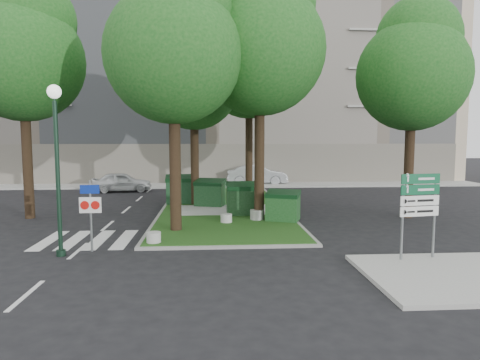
{
  "coord_description": "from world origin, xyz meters",
  "views": [
    {
      "loc": [
        -0.09,
        -14.12,
        3.73
      ],
      "look_at": [
        1.05,
        3.1,
        2.0
      ],
      "focal_mm": 32.0,
      "sensor_mm": 36.0,
      "label": 1
    }
  ],
  "objects": [
    {
      "name": "bollard_right",
      "position": [
        1.88,
        4.38,
        0.33
      ],
      "size": [
        0.59,
        0.59,
        0.42
      ],
      "primitive_type": "cylinder",
      "color": "gray",
      "rests_on": "median_island"
    },
    {
      "name": "sidewalk_corner",
      "position": [
        6.5,
        -3.5,
        0.06
      ],
      "size": [
        5.0,
        4.0,
        0.12
      ],
      "primitive_type": "cube",
      "color": "#999993",
      "rests_on": "ground"
    },
    {
      "name": "directional_sign",
      "position": [
        6.03,
        -2.0,
        1.81
      ],
      "size": [
        1.26,
        0.26,
        2.54
      ],
      "rotation": [
        0.0,
        0.0,
        0.16
      ],
      "color": "slate",
      "rests_on": "sidewalk_corner"
    },
    {
      "name": "tree_street_right",
      "position": [
        9.09,
        5.06,
        6.98
      ],
      "size": [
        5.0,
        5.0,
        10.06
      ],
      "color": "black",
      "rests_on": "ground"
    },
    {
      "name": "car_silver",
      "position": [
        3.5,
        19.43,
        0.78
      ],
      "size": [
        4.79,
        1.82,
        1.56
      ],
      "primitive_type": "imported",
      "rotation": [
        0.0,
        0.0,
        1.53
      ],
      "color": "#A9ADB1",
      "rests_on": "ground"
    },
    {
      "name": "zebra_crossing",
      "position": [
        -3.75,
        1.5,
        0.01
      ],
      "size": [
        5.0,
        3.0,
        0.01
      ],
      "primitive_type": "cube",
      "color": "silver",
      "rests_on": "ground"
    },
    {
      "name": "traffic_sign_pole",
      "position": [
        -4.02,
        -0.13,
        1.5
      ],
      "size": [
        0.7,
        0.08,
        2.34
      ],
      "rotation": [
        0.0,
        0.0,
        -0.0
      ],
      "color": "slate",
      "rests_on": "ground"
    },
    {
      "name": "apartment_building",
      "position": [
        0.0,
        26.0,
        8.0
      ],
      "size": [
        41.0,
        12.0,
        16.0
      ],
      "primitive_type": "cube",
      "color": "#C5B594",
      "rests_on": "ground"
    },
    {
      "name": "litter_bin",
      "position": [
        1.97,
        10.46,
        0.45
      ],
      "size": [
        0.38,
        0.38,
        0.66
      ],
      "primitive_type": "cylinder",
      "color": "gold",
      "rests_on": "median_island"
    },
    {
      "name": "ground",
      "position": [
        0.0,
        0.0,
        0.0
      ],
      "size": [
        120.0,
        120.0,
        0.0
      ],
      "primitive_type": "plane",
      "color": "black",
      "rests_on": "ground"
    },
    {
      "name": "car_white",
      "position": [
        -6.25,
        15.5,
        0.68
      ],
      "size": [
        4.15,
        2.07,
        1.36
      ],
      "primitive_type": "imported",
      "rotation": [
        0.0,
        0.0,
        1.69
      ],
      "color": "silver",
      "rests_on": "ground"
    },
    {
      "name": "median_kerb",
      "position": [
        0.5,
        8.0,
        0.05
      ],
      "size": [
        6.3,
        16.3,
        0.1
      ],
      "primitive_type": "cube",
      "color": "gray",
      "rests_on": "ground"
    },
    {
      "name": "dumpster_a",
      "position": [
        -1.79,
        9.43,
        0.86
      ],
      "size": [
        1.74,
        1.28,
        1.55
      ],
      "rotation": [
        0.0,
        0.0,
        0.07
      ],
      "color": "#0D3216",
      "rests_on": "median_island"
    },
    {
      "name": "building_sidewalk",
      "position": [
        0.0,
        18.5,
        0.06
      ],
      "size": [
        42.0,
        3.0,
        0.12
      ],
      "primitive_type": "cube",
      "color": "#999993",
      "rests_on": "ground"
    },
    {
      "name": "dumpster_c",
      "position": [
        1.41,
        5.77,
        0.84
      ],
      "size": [
        1.66,
        1.2,
        1.51
      ],
      "rotation": [
        0.0,
        0.0,
        0.04
      ],
      "color": "black",
      "rests_on": "median_island"
    },
    {
      "name": "bollard_left",
      "position": [
        -2.1,
        0.5,
        0.3
      ],
      "size": [
        0.49,
        0.49,
        0.35
      ],
      "primitive_type": "cylinder",
      "color": "#AEADA8",
      "rests_on": "median_island"
    },
    {
      "name": "street_lamp",
      "position": [
        -4.85,
        -0.6,
        3.35
      ],
      "size": [
        0.42,
        0.42,
        5.32
      ],
      "color": "black",
      "rests_on": "ground"
    },
    {
      "name": "dumpster_d",
      "position": [
        3.0,
        4.13,
        0.75
      ],
      "size": [
        1.68,
        1.44,
        1.32
      ],
      "rotation": [
        0.0,
        0.0,
        -0.37
      ],
      "color": "#144116",
      "rests_on": "median_island"
    },
    {
      "name": "tree_median_far",
      "position": [
        2.29,
        12.06,
        8.32
      ],
      "size": [
        5.8,
        5.8,
        11.93
      ],
      "color": "black",
      "rests_on": "ground"
    },
    {
      "name": "median_island",
      "position": [
        0.5,
        8.0,
        0.06
      ],
      "size": [
        6.0,
        16.0,
        0.12
      ],
      "primitive_type": "cube",
      "color": "#154112",
      "rests_on": "ground"
    },
    {
      "name": "bollard_mid",
      "position": [
        0.52,
        3.85,
        0.3
      ],
      "size": [
        0.49,
        0.49,
        0.35
      ],
      "primitive_type": "cylinder",
      "color": "#AEAFAA",
      "rests_on": "median_island"
    },
    {
      "name": "dumpster_b",
      "position": [
        -0.19,
        8.36,
        0.8
      ],
      "size": [
        1.76,
        1.45,
        1.42
      ],
      "rotation": [
        0.0,
        0.0,
        -0.28
      ],
      "color": "#113C18",
      "rests_on": "median_island"
    },
    {
      "name": "tree_median_near_left",
      "position": [
        -1.41,
        2.56,
        7.32
      ],
      "size": [
        5.2,
        5.2,
        10.53
      ],
      "color": "black",
      "rests_on": "ground"
    },
    {
      "name": "tree_median_near_right",
      "position": [
        2.09,
        4.56,
        7.99
      ],
      "size": [
        5.6,
        5.6,
        11.46
      ],
      "color": "black",
      "rests_on": "ground"
    },
    {
      "name": "tree_street_left",
      "position": [
        -8.41,
        6.06,
        7.65
      ],
      "size": [
        5.4,
        5.4,
        11.0
      ],
      "color": "black",
      "rests_on": "ground"
    },
    {
      "name": "tree_median_mid",
      "position": [
        -0.91,
        9.06,
        6.98
      ],
      "size": [
        4.8,
        4.8,
        9.99
      ],
      "color": "black",
      "rests_on": "ground"
    }
  ]
}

